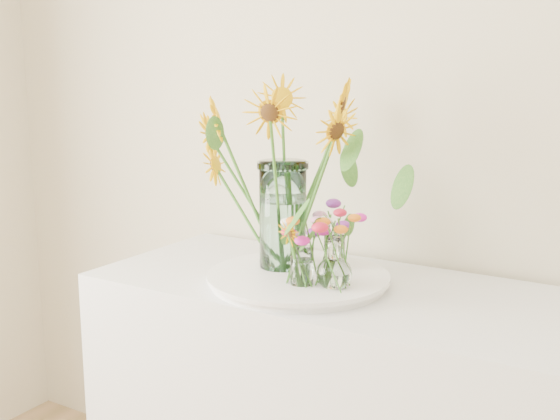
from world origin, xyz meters
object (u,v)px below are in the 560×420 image
Objects in this scene: small_vase_c at (334,252)px; small_vase_a at (302,267)px; tray at (298,280)px; small_vase_b at (334,263)px; mason_jar at (283,215)px.

small_vase_a is at bearing -91.23° from small_vase_c.
small_vase_a reaches higher than tray.
small_vase_a is at bearing -162.72° from small_vase_b.
mason_jar reaches higher than small_vase_c.
tray is 3.54× the size of small_vase_b.
tray is at bearing 125.58° from small_vase_a.
small_vase_c is (0.13, 0.06, -0.10)m from mason_jar.
mason_jar is at bearing -155.84° from small_vase_c.
small_vase_a is at bearing -54.42° from tray.
small_vase_a is 0.77× the size of small_vase_b.
tray is 4.65× the size of small_vase_c.
small_vase_c is at bearing 24.16° from mason_jar.
mason_jar reaches higher than tray.
mason_jar is 2.95× the size of small_vase_a.
small_vase_c is (0.06, 0.10, 0.06)m from tray.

